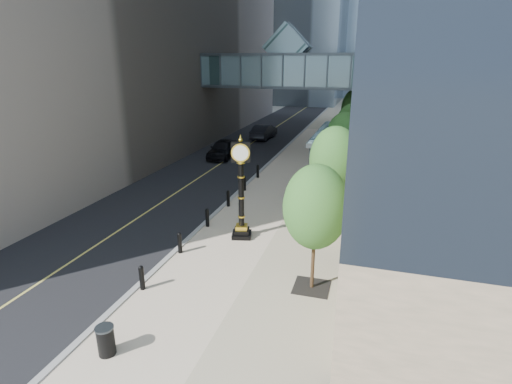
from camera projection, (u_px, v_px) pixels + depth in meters
ground at (196, 317)px, 13.95m from camera, size 320.00×320.00×0.00m
road at (276, 128)px, 52.19m from camera, size 8.00×180.00×0.02m
sidewalk at (337, 130)px, 50.02m from camera, size 8.00×180.00×0.06m
curb at (306, 129)px, 51.10m from camera, size 0.25×180.00×0.07m
skywalk at (287, 68)px, 37.75m from camera, size 17.00×4.20×5.80m
entrance_canopy at (341, 134)px, 24.40m from camera, size 3.00×8.00×4.38m
bollard_row at (218, 208)px, 22.70m from camera, size 0.20×16.20×0.90m
street_trees at (347, 133)px, 27.49m from camera, size 2.88×28.65×5.92m
street_clock at (241, 196)px, 19.44m from camera, size 1.15×1.15×5.04m
trash_bin at (106, 341)px, 12.02m from camera, size 0.64×0.64×0.90m
pedestrian at (313, 203)px, 22.02m from camera, size 0.75×0.54×1.91m
car_near at (223, 149)px, 36.10m from camera, size 2.13×4.84×1.62m
car_far at (264, 132)px, 44.62m from camera, size 1.98×4.95×1.60m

